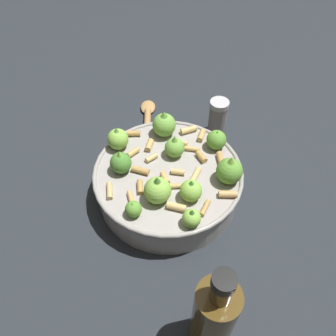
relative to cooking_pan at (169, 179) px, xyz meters
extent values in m
plane|color=#23282D|center=(0.00, 0.00, -0.04)|extent=(2.40, 2.40, 0.00)
cylinder|color=#9E9993|center=(0.00, 0.00, -0.01)|extent=(0.27, 0.27, 0.07)
torus|color=#9E9993|center=(0.00, 0.00, 0.02)|extent=(0.28, 0.28, 0.01)
sphere|color=#8CC64C|center=(-0.03, -0.11, 0.04)|extent=(0.04, 0.04, 0.04)
cone|color=#75B247|center=(-0.03, -0.11, 0.06)|extent=(0.02, 0.02, 0.02)
sphere|color=#75B247|center=(-0.04, 0.00, 0.04)|extent=(0.04, 0.04, 0.04)
cone|color=#75B247|center=(-0.04, 0.00, 0.06)|extent=(0.02, 0.02, 0.02)
sphere|color=#8CC64C|center=(0.07, 0.00, 0.05)|extent=(0.05, 0.05, 0.05)
cone|color=#4C8933|center=(0.07, 0.00, 0.07)|extent=(0.02, 0.02, 0.02)
sphere|color=#75B247|center=(-0.09, -0.04, 0.05)|extent=(0.05, 0.05, 0.05)
cone|color=#609E38|center=(-0.09, -0.04, 0.07)|extent=(0.02, 0.02, 0.02)
sphere|color=#609E38|center=(-0.01, 0.11, 0.05)|extent=(0.05, 0.05, 0.05)
cone|color=#8CC64C|center=(-0.01, 0.11, 0.07)|extent=(0.02, 0.02, 0.02)
sphere|color=#4C8933|center=(0.02, -0.08, 0.04)|extent=(0.04, 0.04, 0.04)
cone|color=#8CC64C|center=(0.02, -0.08, 0.06)|extent=(0.02, 0.02, 0.02)
sphere|color=#609E38|center=(0.11, -0.03, 0.04)|extent=(0.03, 0.03, 0.03)
cone|color=#75B247|center=(0.11, -0.03, 0.05)|extent=(0.01, 0.01, 0.01)
sphere|color=#8CC64C|center=(0.10, 0.07, 0.04)|extent=(0.03, 0.03, 0.03)
cone|color=#4C8933|center=(0.10, 0.07, 0.05)|extent=(0.01, 0.01, 0.01)
sphere|color=#609E38|center=(-0.09, 0.07, 0.04)|extent=(0.04, 0.04, 0.04)
cone|color=#609E38|center=(-0.09, 0.07, 0.06)|extent=(0.01, 0.01, 0.01)
sphere|color=#8CC64C|center=(0.05, 0.05, 0.04)|extent=(0.04, 0.04, 0.04)
cone|color=#4C8933|center=(0.05, 0.05, 0.06)|extent=(0.02, 0.02, 0.02)
cylinder|color=tan|center=(0.05, -0.04, 0.03)|extent=(0.03, 0.02, 0.01)
cylinder|color=tan|center=(0.03, 0.02, 0.03)|extent=(0.02, 0.03, 0.01)
cylinder|color=tan|center=(-0.10, 0.04, 0.03)|extent=(0.03, 0.01, 0.01)
cylinder|color=tan|center=(0.08, -0.09, 0.03)|extent=(0.03, 0.02, 0.01)
cylinder|color=tan|center=(0.07, 0.08, 0.03)|extent=(0.03, 0.01, 0.01)
cylinder|color=tan|center=(0.08, 0.04, 0.03)|extent=(0.01, 0.03, 0.01)
cylinder|color=tan|center=(-0.08, 0.00, 0.03)|extent=(0.01, 0.03, 0.01)
cylinder|color=tan|center=(0.02, -0.05, 0.03)|extent=(0.01, 0.03, 0.01)
cylinder|color=tan|center=(-0.05, -0.05, 0.03)|extent=(0.03, 0.01, 0.01)
cylinder|color=tan|center=(-0.06, 0.03, 0.03)|extent=(0.01, 0.03, 0.01)
cylinder|color=tan|center=(-0.07, -0.09, 0.03)|extent=(0.02, 0.03, 0.01)
cylinder|color=tan|center=(0.02, 0.00, 0.03)|extent=(0.03, 0.02, 0.01)
cylinder|color=tan|center=(0.00, 0.05, 0.03)|extent=(0.04, 0.02, 0.01)
cylinder|color=tan|center=(0.03, 0.12, 0.03)|extent=(0.02, 0.03, 0.01)
cylinder|color=tan|center=(-0.11, 0.01, 0.03)|extent=(0.03, 0.03, 0.01)
cylinder|color=tan|center=(-0.05, 0.05, 0.03)|extent=(0.03, 0.03, 0.01)
cylinder|color=tan|center=(-0.02, -0.04, 0.03)|extent=(0.03, 0.02, 0.01)
cylinder|color=tan|center=(0.08, -0.04, 0.03)|extent=(0.03, 0.02, 0.01)
cylinder|color=tan|center=(0.00, 0.02, 0.03)|extent=(0.01, 0.03, 0.01)
cylinder|color=tan|center=(-0.02, -0.08, 0.03)|extent=(0.03, 0.02, 0.01)
cylinder|color=tan|center=(-0.05, 0.09, 0.03)|extent=(0.04, 0.02, 0.01)
cylinder|color=gray|center=(-0.20, 0.06, -0.01)|extent=(0.04, 0.04, 0.08)
cylinder|color=silver|center=(-0.20, 0.06, 0.04)|extent=(0.04, 0.04, 0.01)
cylinder|color=#4C3814|center=(0.24, 0.13, 0.03)|extent=(0.06, 0.06, 0.15)
cylinder|color=#4C3814|center=(0.24, 0.13, 0.13)|extent=(0.03, 0.03, 0.04)
cylinder|color=black|center=(0.24, 0.13, 0.15)|extent=(0.03, 0.03, 0.02)
cylinder|color=#B2844C|center=(-0.14, -0.09, -0.04)|extent=(0.16, 0.06, 0.02)
ellipsoid|color=#B2844C|center=(-0.24, -0.12, -0.04)|extent=(0.06, 0.05, 0.01)
camera|label=1|loc=(0.40, 0.11, 0.51)|focal=37.01mm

